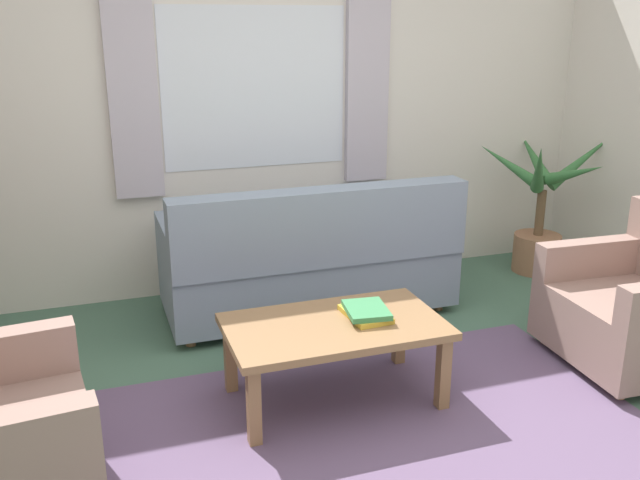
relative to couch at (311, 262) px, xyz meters
The scene contains 8 objects.
ground_plane 1.60m from the couch, 96.81° to the right, with size 6.24×6.24×0.00m, color #476B56.
wall_back 1.19m from the couch, 104.38° to the left, with size 5.32×0.12×2.60m, color silver.
window_with_curtains 1.27m from the couch, 106.19° to the left, with size 1.98×0.07×1.40m.
area_rug 1.59m from the couch, 96.81° to the right, with size 2.74×1.82×0.01m, color #604C6B.
couch is the anchor object (origin of this frame).
coffee_table 1.14m from the couch, 102.12° to the right, with size 1.10×0.64×0.44m.
book_stack_on_table 1.10m from the couch, 93.19° to the right, with size 0.24×0.30×0.06m.
potted_plant 1.97m from the couch, ahead, with size 1.05×1.08×1.14m.
Camera 1 is at (-1.17, -2.58, 1.90)m, focal length 38.84 mm.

